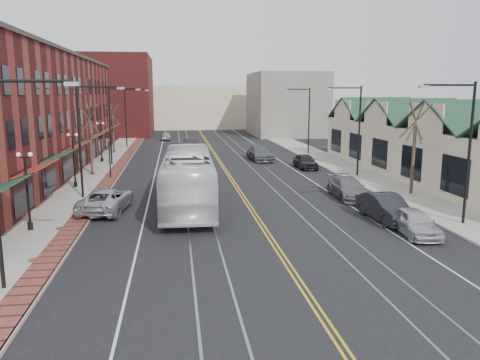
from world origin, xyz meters
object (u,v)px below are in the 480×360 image
object	(u,v)px
parked_suv	(106,200)
parked_car_b	(386,208)
parked_car_c	(348,188)
parked_car_d	(305,161)
parked_car_a	(415,222)
transit_bus	(188,179)

from	to	relation	value
parked_suv	parked_car_b	bearing A→B (deg)	172.83
parked_suv	parked_car_b	xyz separation A→B (m)	(16.80, -4.54, 0.02)
parked_car_b	parked_car_c	distance (m)	6.19
parked_car_b	parked_car_c	xyz separation A→B (m)	(0.00, 6.19, -0.06)
parked_suv	parked_car_b	distance (m)	17.40
parked_car_b	parked_car_d	distance (m)	19.71
parked_car_d	parked_car_c	bearing A→B (deg)	-93.47
parked_car_a	parked_car_c	world-z (taller)	parked_car_c
parked_car_b	parked_car_c	bearing A→B (deg)	86.22
parked_car_a	parked_car_d	bearing A→B (deg)	92.93
parked_suv	parked_car_b	size ratio (longest dim) A/B	1.15
parked_car_c	parked_car_b	bearing A→B (deg)	-88.32
transit_bus	parked_car_c	size ratio (longest dim) A/B	2.69
parked_car_b	parked_car_c	size ratio (longest dim) A/B	0.96
parked_suv	parked_car_a	distance (m)	18.63
parked_car_a	parked_car_c	xyz separation A→B (m)	(-0.29, 9.05, 0.03)
parked_car_a	transit_bus	bearing A→B (deg)	149.33
parked_suv	parked_car_c	bearing A→B (deg)	-166.43
transit_bus	parked_car_b	xyz separation A→B (m)	(11.56, -5.26, -1.10)
parked_car_c	parked_car_d	size ratio (longest dim) A/B	1.17
parked_car_a	parked_car_c	bearing A→B (deg)	95.60
transit_bus	parked_suv	size ratio (longest dim) A/B	2.44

